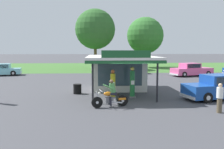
{
  "coord_description": "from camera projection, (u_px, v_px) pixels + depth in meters",
  "views": [
    {
      "loc": [
        -2.02,
        -14.23,
        3.3
      ],
      "look_at": [
        -0.96,
        3.27,
        1.4
      ],
      "focal_mm": 37.37,
      "sensor_mm": 36.0,
      "label": 1
    }
  ],
  "objects": [
    {
      "name": "ground_plane",
      "position": [
        130.0,
        102.0,
        14.59
      ],
      "size": [
        300.0,
        300.0,
        0.0
      ],
      "primitive_type": "plane",
      "color": "#424247"
    },
    {
      "name": "parked_car_back_row_far_left",
      "position": [
        191.0,
        70.0,
        28.99
      ],
      "size": [
        5.57,
        3.19,
        1.61
      ],
      "color": "#E55993",
      "rests_on": "ground"
    },
    {
      "name": "grass_verge_strip",
      "position": [
        109.0,
        67.0,
        44.37
      ],
      "size": [
        120.0,
        24.0,
        0.01
      ],
      "primitive_type": "cube",
      "color": "#3D6B2D",
      "rests_on": "ground"
    },
    {
      "name": "featured_classic_sedan",
      "position": [
        223.0,
        88.0,
        15.56
      ],
      "size": [
        5.78,
        2.81,
        1.63
      ],
      "color": "#19479E",
      "rests_on": "ground"
    },
    {
      "name": "tree_oak_far_right",
      "position": [
        95.0,
        30.0,
        39.09
      ],
      "size": [
        6.73,
        6.73,
        10.03
      ],
      "color": "brown",
      "rests_on": "ground"
    },
    {
      "name": "motorcycle_with_rider",
      "position": [
        111.0,
        96.0,
        13.32
      ],
      "size": [
        2.13,
        0.77,
        1.58
      ],
      "color": "black",
      "rests_on": "ground"
    },
    {
      "name": "tree_oak_left",
      "position": [
        145.0,
        36.0,
        42.28
      ],
      "size": [
        6.62,
        6.62,
        9.12
      ],
      "color": "brown",
      "rests_on": "ground"
    },
    {
      "name": "service_station_kiosk",
      "position": [
        118.0,
        70.0,
        19.05
      ],
      "size": [
        4.91,
        7.74,
        3.24
      ],
      "color": "silver",
      "rests_on": "ground"
    },
    {
      "name": "gas_pump_offside",
      "position": [
        132.0,
        83.0,
        15.92
      ],
      "size": [
        0.44,
        0.44,
        2.11
      ],
      "color": "slate",
      "rests_on": "ground"
    },
    {
      "name": "parked_car_back_row_right",
      "position": [
        127.0,
        68.0,
        31.77
      ],
      "size": [
        5.48,
        2.03,
        1.53
      ],
      "color": "#E55993",
      "rests_on": "ground"
    },
    {
      "name": "gas_pump_nearside",
      "position": [
        113.0,
        85.0,
        15.85
      ],
      "size": [
        0.44,
        0.44,
        1.93
      ],
      "color": "slate",
      "rests_on": "ground"
    },
    {
      "name": "spare_tire_stack",
      "position": [
        77.0,
        89.0,
        17.35
      ],
      "size": [
        0.6,
        0.6,
        0.72
      ],
      "color": "black",
      "rests_on": "ground"
    },
    {
      "name": "bystander_leaning_by_kiosk",
      "position": [
        220.0,
        97.0,
        12.08
      ],
      "size": [
        0.34,
        0.34,
        1.55
      ],
      "color": "brown",
      "rests_on": "ground"
    },
    {
      "name": "bystander_chatting_near_pumps",
      "position": [
        93.0,
        71.0,
        26.46
      ],
      "size": [
        0.37,
        0.37,
        1.68
      ],
      "color": "black",
      "rests_on": "ground"
    }
  ]
}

